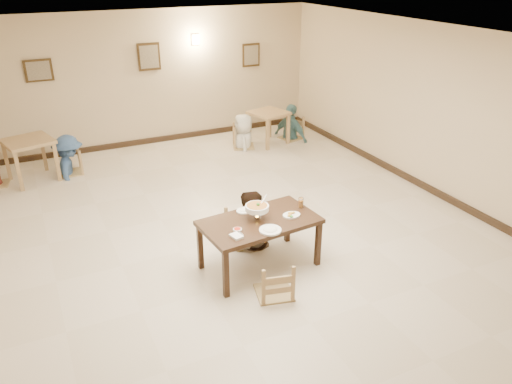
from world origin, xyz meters
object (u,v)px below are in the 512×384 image
bg_table_left (29,147)px  bg_table_right (269,118)px  bg_chair_lr (68,151)px  bg_diner_c (243,114)px  curry_warmer (257,208)px  bg_diner_d (292,104)px  main_table (260,225)px  bg_chair_rr (291,118)px  bg_chair_rl (243,126)px  chair_far (244,212)px  bg_diner_b (65,136)px  main_diner (249,192)px  chair_near (275,262)px  drink_glass (301,203)px

bg_table_left → bg_table_right: size_ratio=1.10×
bg_chair_lr → bg_diner_c: bearing=89.4°
bg_table_right → bg_chair_lr: 4.46m
curry_warmer → bg_diner_d: (3.14, 4.62, -0.07)m
main_table → bg_chair_rr: (3.13, 4.66, -0.16)m
bg_chair_lr → bg_chair_rr: (5.10, -0.05, 0.03)m
main_table → bg_chair_rr: 5.62m
bg_chair_rl → bg_diner_c: bearing=20.3°
chair_far → bg_table_right: chair_far is taller
bg_diner_d → main_table: bearing=125.5°
main_table → bg_diner_d: bearing=51.1°
bg_table_left → bg_diner_b: size_ratio=0.64×
main_diner → bg_diner_b: 4.58m
chair_far → chair_near: size_ratio=1.02×
bg_chair_lr → bg_diner_d: bg_diner_d is taller
main_diner → bg_diner_c: main_diner is taller
chair_near → bg_diner_d: 6.24m
bg_table_left → bg_chair_rl: (4.50, -0.06, -0.19)m
bg_table_right → main_table: bearing=-118.4°
bg_chair_rl → bg_diner_d: size_ratio=0.60×
chair_near → bg_table_left: size_ratio=0.96×
bg_table_left → bg_diner_c: (4.50, -0.06, 0.09)m
chair_far → bg_diner_c: size_ratio=0.64×
curry_warmer → bg_diner_b: bg_diner_b is taller
main_table → bg_diner_c: (1.84, 4.61, 0.12)m
chair_near → bg_diner_c: 5.62m
main_table → bg_chair_rl: bg_chair_rl is taller
chair_near → chair_far: bearing=-84.7°
chair_near → curry_warmer: curry_warmer is taller
main_diner → bg_table_right: bearing=-128.5°
chair_near → bg_diner_c: bearing=-96.8°
curry_warmer → bg_diner_c: bearing=67.8°
drink_glass → bg_table_left: 5.68m
chair_far → drink_glass: chair_far is taller
drink_glass → bg_chair_rr: 5.18m
curry_warmer → bg_chair_rr: (3.14, 4.62, -0.41)m
drink_glass → bg_table_right: bearing=68.4°
main_table → bg_table_left: (-2.66, 4.66, 0.03)m
bg_diner_b → curry_warmer: bearing=-148.7°
chair_far → drink_glass: 0.93m
bg_table_left → bg_diner_c: size_ratio=0.66×
drink_glass → bg_chair_lr: (-2.68, 4.62, -0.33)m
drink_glass → bg_diner_c: (1.14, 4.51, -0.03)m
bg_table_right → bg_diner_c: 0.66m
main_diner → bg_diner_c: (1.71, 3.96, -0.08)m
drink_glass → bg_diner_d: (2.42, 4.57, 0.03)m
bg_chair_lr → bg_diner_b: bg_diner_b is taller
drink_glass → bg_diner_d: size_ratio=0.09×
chair_far → bg_diner_b: (-2.07, 3.99, 0.30)m
chair_near → bg_diner_b: bearing=-57.3°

